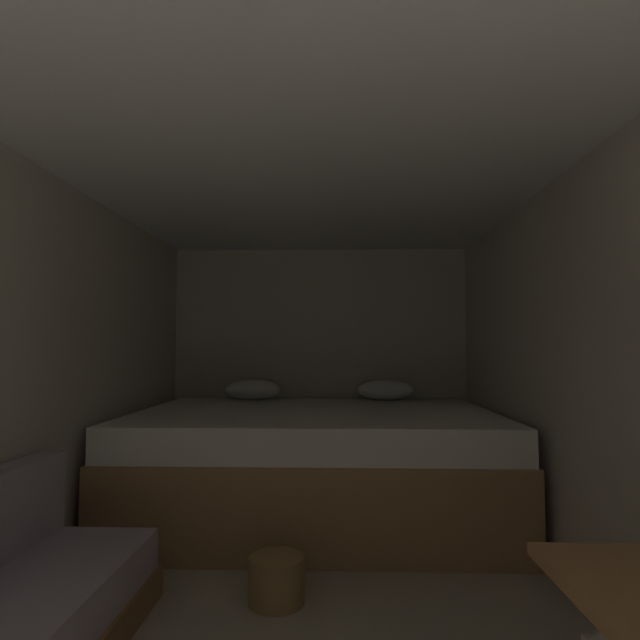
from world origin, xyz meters
TOP-DOWN VIEW (x-y plane):
  - ground_plane at (0.00, 1.83)m, footprint 7.07×7.07m
  - wall_back at (0.00, 4.39)m, footprint 2.73×0.05m
  - wall_right at (1.34, 1.83)m, footprint 0.05×5.07m
  - ceiling_slab at (0.00, 1.83)m, footprint 2.73×5.07m
  - bed at (0.00, 3.41)m, footprint 2.51×1.83m
  - wicker_basket at (-0.13, 2.13)m, footprint 0.26×0.26m

SIDE VIEW (x-z plane):
  - ground_plane at x=0.00m, z-range 0.00..0.00m
  - wicker_basket at x=-0.13m, z-range 0.00..0.21m
  - bed at x=0.00m, z-range -0.08..0.84m
  - wall_back at x=0.00m, z-range 0.00..2.09m
  - wall_right at x=1.34m, z-range 0.00..2.09m
  - ceiling_slab at x=0.00m, z-range 2.09..2.14m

